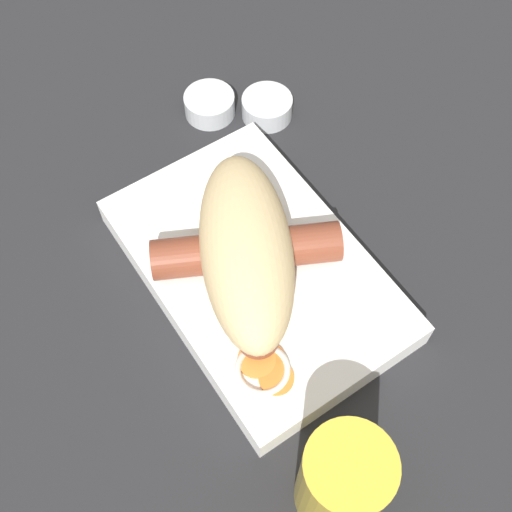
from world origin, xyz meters
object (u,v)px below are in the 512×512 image
food_tray (256,270)px  sausage (246,251)px  bread_roll (247,250)px  condiment_cup_far (210,106)px  condiment_cup_near (267,108)px  drink_glass (342,481)px

food_tray → sausage: size_ratio=1.52×
food_tray → bread_roll: 0.05m
food_tray → bread_roll: size_ratio=1.33×
bread_roll → condiment_cup_far: 0.22m
sausage → condiment_cup_near: 0.20m
food_tray → drink_glass: size_ratio=2.59×
sausage → condiment_cup_near: size_ratio=3.33×
bread_roll → food_tray: bearing=98.1°
bread_roll → condiment_cup_near: 0.21m
food_tray → condiment_cup_near: food_tray is taller
bread_roll → sausage: size_ratio=1.14×
food_tray → sausage: sausage is taller
condiment_cup_near → condiment_cup_far: same height
sausage → condiment_cup_near: bearing=140.4°
sausage → condiment_cup_far: (-0.19, 0.08, -0.04)m
bread_roll → drink_glass: drink_glass is taller
condiment_cup_far → drink_glass: drink_glass is taller
drink_glass → sausage: bearing=165.9°
food_tray → condiment_cup_far: bearing=159.7°
sausage → drink_glass: size_ratio=1.71×
food_tray → condiment_cup_far: (-0.20, 0.07, -0.01)m
condiment_cup_near → food_tray: bearing=-37.3°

